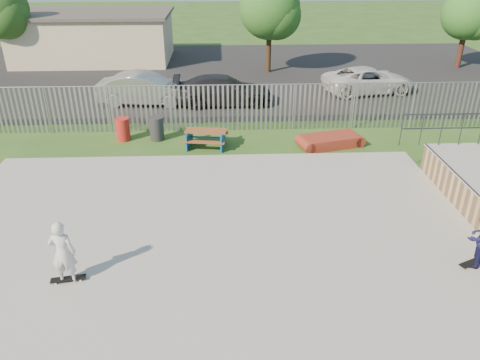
{
  "coord_description": "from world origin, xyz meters",
  "views": [
    {
      "loc": [
        0.5,
        -10.12,
        7.24
      ],
      "look_at": [
        1.01,
        2.0,
        1.1
      ],
      "focal_mm": 35.0,
      "sensor_mm": 36.0,
      "label": 1
    }
  ],
  "objects_px": {
    "picnic_table": "(206,138)",
    "skater_white": "(63,253)",
    "car_dark": "(223,90)",
    "tree_right": "(468,13)",
    "car_white": "(369,80)",
    "tree_mid": "(270,9)",
    "trash_bin_grey": "(157,129)",
    "car_silver": "(145,89)",
    "skater_navy": "(480,237)",
    "trash_bin_red": "(123,129)",
    "funbox": "(330,141)"
  },
  "relations": [
    {
      "from": "picnic_table",
      "to": "skater_white",
      "type": "bearing_deg",
      "value": -101.96
    },
    {
      "from": "car_dark",
      "to": "tree_right",
      "type": "relative_size",
      "value": 0.98
    },
    {
      "from": "skater_white",
      "to": "car_white",
      "type": "bearing_deg",
      "value": -126.52
    },
    {
      "from": "car_white",
      "to": "skater_white",
      "type": "relative_size",
      "value": 3.03
    },
    {
      "from": "car_dark",
      "to": "tree_mid",
      "type": "bearing_deg",
      "value": -25.63
    },
    {
      "from": "picnic_table",
      "to": "skater_white",
      "type": "distance_m",
      "value": 8.99
    },
    {
      "from": "picnic_table",
      "to": "skater_white",
      "type": "height_order",
      "value": "skater_white"
    },
    {
      "from": "trash_bin_grey",
      "to": "car_white",
      "type": "height_order",
      "value": "car_white"
    },
    {
      "from": "car_silver",
      "to": "tree_mid",
      "type": "xyz_separation_m",
      "value": [
        6.75,
        6.37,
        2.99
      ]
    },
    {
      "from": "car_silver",
      "to": "skater_navy",
      "type": "distance_m",
      "value": 17.0
    },
    {
      "from": "trash_bin_red",
      "to": "trash_bin_grey",
      "type": "relative_size",
      "value": 0.97
    },
    {
      "from": "trash_bin_grey",
      "to": "car_silver",
      "type": "relative_size",
      "value": 0.2
    },
    {
      "from": "car_dark",
      "to": "funbox",
      "type": "bearing_deg",
      "value": -145.11
    },
    {
      "from": "trash_bin_red",
      "to": "tree_mid",
      "type": "xyz_separation_m",
      "value": [
        7.04,
        11.17,
        3.32
      ]
    },
    {
      "from": "car_silver",
      "to": "tree_mid",
      "type": "relative_size",
      "value": 0.84
    },
    {
      "from": "car_silver",
      "to": "skater_white",
      "type": "bearing_deg",
      "value": -174.69
    },
    {
      "from": "funbox",
      "to": "skater_white",
      "type": "distance_m",
      "value": 11.52
    },
    {
      "from": "car_white",
      "to": "picnic_table",
      "type": "bearing_deg",
      "value": 120.21
    },
    {
      "from": "car_dark",
      "to": "car_white",
      "type": "height_order",
      "value": "car_dark"
    },
    {
      "from": "car_silver",
      "to": "tree_right",
      "type": "bearing_deg",
      "value": -65.01
    },
    {
      "from": "skater_white",
      "to": "car_dark",
      "type": "bearing_deg",
      "value": -105.11
    },
    {
      "from": "trash_bin_red",
      "to": "car_dark",
      "type": "relative_size",
      "value": 0.19
    },
    {
      "from": "trash_bin_red",
      "to": "tree_mid",
      "type": "distance_m",
      "value": 13.62
    },
    {
      "from": "tree_right",
      "to": "skater_navy",
      "type": "height_order",
      "value": "tree_right"
    },
    {
      "from": "funbox",
      "to": "tree_right",
      "type": "relative_size",
      "value": 0.47
    },
    {
      "from": "car_dark",
      "to": "tree_mid",
      "type": "relative_size",
      "value": 0.87
    },
    {
      "from": "car_silver",
      "to": "tree_mid",
      "type": "height_order",
      "value": "tree_mid"
    },
    {
      "from": "trash_bin_red",
      "to": "trash_bin_grey",
      "type": "bearing_deg",
      "value": -0.64
    },
    {
      "from": "trash_bin_red",
      "to": "car_silver",
      "type": "distance_m",
      "value": 4.82
    },
    {
      "from": "funbox",
      "to": "trash_bin_grey",
      "type": "height_order",
      "value": "trash_bin_grey"
    },
    {
      "from": "tree_right",
      "to": "funbox",
      "type": "bearing_deg",
      "value": -131.09
    },
    {
      "from": "picnic_table",
      "to": "car_white",
      "type": "xyz_separation_m",
      "value": [
        8.57,
        7.14,
        0.35
      ]
    },
    {
      "from": "car_white",
      "to": "skater_white",
      "type": "height_order",
      "value": "skater_white"
    },
    {
      "from": "car_white",
      "to": "funbox",
      "type": "bearing_deg",
      "value": 144.03
    },
    {
      "from": "car_white",
      "to": "tree_mid",
      "type": "bearing_deg",
      "value": 35.97
    },
    {
      "from": "picnic_table",
      "to": "car_white",
      "type": "distance_m",
      "value": 11.16
    },
    {
      "from": "tree_right",
      "to": "trash_bin_grey",
      "type": "bearing_deg",
      "value": -146.93
    },
    {
      "from": "car_dark",
      "to": "skater_white",
      "type": "distance_m",
      "value": 14.37
    },
    {
      "from": "funbox",
      "to": "car_dark",
      "type": "height_order",
      "value": "car_dark"
    },
    {
      "from": "trash_bin_red",
      "to": "car_white",
      "type": "bearing_deg",
      "value": 27.8
    },
    {
      "from": "car_dark",
      "to": "skater_white",
      "type": "height_order",
      "value": "skater_white"
    },
    {
      "from": "trash_bin_grey",
      "to": "skater_white",
      "type": "bearing_deg",
      "value": -96.29
    },
    {
      "from": "trash_bin_red",
      "to": "trash_bin_grey",
      "type": "height_order",
      "value": "trash_bin_grey"
    },
    {
      "from": "car_white",
      "to": "skater_navy",
      "type": "relative_size",
      "value": 3.03
    },
    {
      "from": "skater_navy",
      "to": "skater_white",
      "type": "relative_size",
      "value": 1.0
    },
    {
      "from": "trash_bin_red",
      "to": "skater_navy",
      "type": "relative_size",
      "value": 0.58
    },
    {
      "from": "car_white",
      "to": "skater_white",
      "type": "xyz_separation_m",
      "value": [
        -11.63,
        -15.57,
        0.26
      ]
    },
    {
      "from": "trash_bin_red",
      "to": "tree_right",
      "type": "distance_m",
      "value": 22.97
    },
    {
      "from": "trash_bin_red",
      "to": "skater_white",
      "type": "bearing_deg",
      "value": -87.75
    },
    {
      "from": "tree_mid",
      "to": "picnic_table",
      "type": "bearing_deg",
      "value": -106.83
    }
  ]
}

